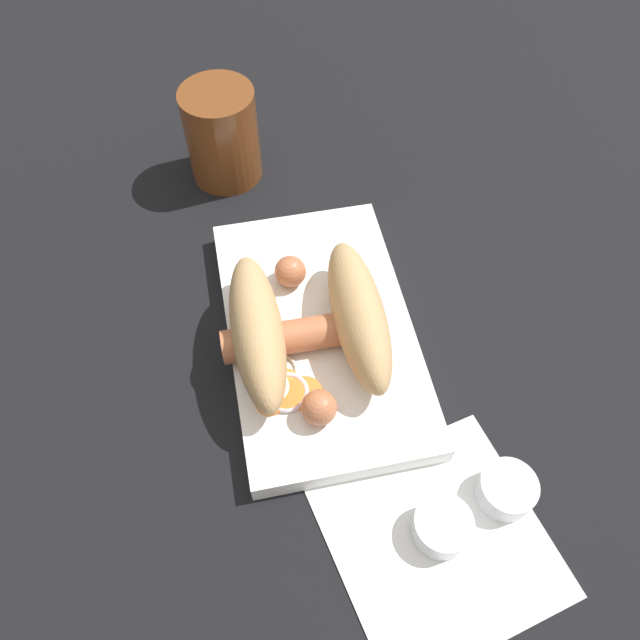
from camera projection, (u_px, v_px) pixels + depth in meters
The scene contains 9 objects.
ground_plane at pixel (320, 339), 0.58m from camera, with size 3.00×3.00×0.00m, color black.
food_tray at pixel (320, 333), 0.57m from camera, with size 0.28×0.16×0.02m.
bread_roll at pixel (308, 323), 0.53m from camera, with size 0.16×0.13×0.06m.
sausage at pixel (304, 335), 0.54m from camera, with size 0.17×0.14×0.03m.
pickled_veggies at pixel (282, 389), 0.52m from camera, with size 0.07×0.07×0.01m.
napkin at pixel (438, 540), 0.48m from camera, with size 0.19×0.19×0.00m.
condiment_cup_near at pixel (442, 527), 0.47m from camera, with size 0.05×0.05×0.03m.
condiment_cup_far at pixel (506, 491), 0.49m from camera, with size 0.05×0.05×0.03m.
drink_glass at pixel (222, 135), 0.66m from camera, with size 0.08×0.08×0.10m.
Camera 1 is at (-0.30, 0.06, 0.49)m, focal length 35.00 mm.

